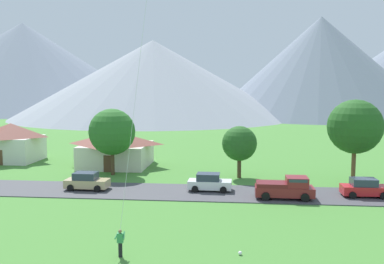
% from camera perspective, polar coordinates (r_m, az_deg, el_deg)
% --- Properties ---
extents(road_strip, '(160.00, 6.45, 0.08)m').
position_cam_1_polar(road_strip, '(40.86, -0.95, -8.13)').
color(road_strip, '#424247').
rests_on(road_strip, ground).
extents(mountain_central_ridge, '(91.63, 91.63, 25.51)m').
position_cam_1_polar(mountain_central_ridge, '(142.15, -5.28, 7.15)').
color(mountain_central_ridge, '#8E939E').
rests_on(mountain_central_ridge, ground).
extents(mountain_east_ridge, '(120.48, 120.48, 38.46)m').
position_cam_1_polar(mountain_east_ridge, '(205.11, -21.76, 8.22)').
color(mountain_east_ridge, slate).
rests_on(mountain_east_ridge, ground).
extents(mountain_far_east_ridge, '(76.42, 76.42, 34.41)m').
position_cam_1_polar(mountain_far_east_ridge, '(155.38, 16.92, 8.46)').
color(mountain_far_east_ridge, slate).
rests_on(mountain_far_east_ridge, ground).
extents(house_leftmost, '(7.66, 6.81, 5.20)m').
position_cam_1_polar(house_leftmost, '(62.46, -23.23, -1.20)').
color(house_leftmost, silver).
rests_on(house_leftmost, ground).
extents(house_left_center, '(8.87, 8.57, 4.43)m').
position_cam_1_polar(house_left_center, '(54.77, -10.20, -2.18)').
color(house_left_center, beige).
rests_on(house_left_center, ground).
extents(tree_near_left, '(5.63, 5.63, 8.83)m').
position_cam_1_polar(tree_near_left, '(46.70, 21.18, 0.67)').
color(tree_near_left, brown).
rests_on(tree_near_left, ground).
extents(tree_left_of_center, '(5.32, 5.32, 7.64)m').
position_cam_1_polar(tree_left_of_center, '(49.11, -10.76, 0.01)').
color(tree_left_of_center, '#4C3823').
rests_on(tree_left_of_center, ground).
extents(tree_center, '(3.87, 3.87, 5.80)m').
position_cam_1_polar(tree_center, '(47.03, 6.43, -1.57)').
color(tree_center, '#4C3823').
rests_on(tree_center, ground).
extents(parked_car_tan_west_end, '(4.24, 2.16, 1.68)m').
position_cam_1_polar(parked_car_tan_west_end, '(42.91, -14.03, -6.49)').
color(parked_car_tan_west_end, tan).
rests_on(parked_car_tan_west_end, road_strip).
extents(parked_car_red_mid_east, '(4.22, 2.12, 1.68)m').
position_cam_1_polar(parked_car_red_mid_east, '(42.11, 22.30, -7.01)').
color(parked_car_red_mid_east, red).
rests_on(parked_car_red_mid_east, road_strip).
extents(parked_car_white_east_end, '(4.24, 2.16, 1.68)m').
position_cam_1_polar(parked_car_white_east_end, '(41.22, 2.37, -6.83)').
color(parked_car_white_east_end, white).
rests_on(parked_car_white_east_end, road_strip).
extents(pickup_truck_maroon_east_side, '(5.23, 2.38, 1.99)m').
position_cam_1_polar(pickup_truck_maroon_east_side, '(39.22, 12.57, -7.36)').
color(pickup_truck_maroon_east_side, maroon).
rests_on(pickup_truck_maroon_east_side, road_strip).
extents(soccer_ball, '(0.24, 0.24, 0.24)m').
position_cam_1_polar(soccer_ball, '(26.59, 6.52, -15.95)').
color(soccer_ball, white).
rests_on(soccer_ball, ground).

